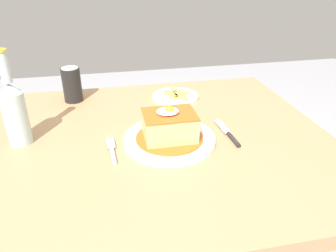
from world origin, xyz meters
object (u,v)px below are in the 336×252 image
at_px(soda_can, 72,85).
at_px(beer_bottle_clear, 14,111).
at_px(main_plate, 169,139).
at_px(fork, 112,151).
at_px(knife, 230,136).
at_px(side_plate_fries, 176,96).

xyz_separation_m(soda_can, beer_bottle_clear, (-0.13, -0.28, 0.04)).
xyz_separation_m(main_plate, fork, (-0.16, -0.03, -0.00)).
height_order(fork, soda_can, soda_can).
bearing_deg(main_plate, soda_can, 127.73).
bearing_deg(knife, soda_can, 140.83).
height_order(knife, side_plate_fries, side_plate_fries).
bearing_deg(side_plate_fries, fork, -126.18).
bearing_deg(fork, beer_bottle_clear, 156.32).
distance_m(knife, beer_bottle_clear, 0.60).
xyz_separation_m(main_plate, beer_bottle_clear, (-0.41, 0.08, 0.09)).
bearing_deg(beer_bottle_clear, main_plate, -11.02).
distance_m(fork, soda_can, 0.41).
height_order(fork, beer_bottle_clear, beer_bottle_clear).
distance_m(main_plate, fork, 0.17).
height_order(main_plate, fork, main_plate).
xyz_separation_m(fork, soda_can, (-0.12, 0.39, 0.06)).
height_order(main_plate, side_plate_fries, main_plate).
xyz_separation_m(knife, soda_can, (-0.46, 0.37, 0.06)).
distance_m(main_plate, beer_bottle_clear, 0.43).
xyz_separation_m(main_plate, soda_can, (-0.28, 0.36, 0.05)).
distance_m(fork, knife, 0.34).
relative_size(knife, side_plate_fries, 0.97).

